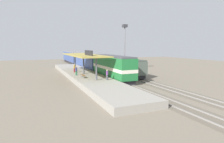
{
  "coord_description": "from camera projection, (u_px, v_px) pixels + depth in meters",
  "views": [
    {
      "loc": [
        -14.22,
        -37.18,
        6.33
      ],
      "look_at": [
        -1.38,
        -6.79,
        2.0
      ],
      "focal_mm": 30.98,
      "sensor_mm": 36.0,
      "label": 1
    }
  ],
  "objects": [
    {
      "name": "light_mast",
      "position": [
        125.0,
        38.0,
        48.37
      ],
      "size": [
        1.1,
        1.1,
        11.7
      ],
      "color": "slate",
      "rests_on": "ground"
    },
    {
      "name": "station_canopy",
      "position": [
        84.0,
        55.0,
        37.82
      ],
      "size": [
        5.2,
        18.0,
        4.7
      ],
      "color": "#47474C",
      "rests_on": "platform"
    },
    {
      "name": "person_walking",
      "position": [
        74.0,
        68.0,
        40.2
      ],
      "size": [
        0.34,
        0.34,
        1.71
      ],
      "color": "maroon",
      "rests_on": "platform"
    },
    {
      "name": "locomotive",
      "position": [
        112.0,
        67.0,
        36.68
      ],
      "size": [
        2.93,
        14.43,
        4.44
      ],
      "color": "#28282D",
      "rests_on": "track_near"
    },
    {
      "name": "track_near",
      "position": [
        105.0,
        77.0,
        40.26
      ],
      "size": [
        3.2,
        110.0,
        0.16
      ],
      "color": "#5F5649",
      "rests_on": "ground"
    },
    {
      "name": "platform_bench",
      "position": [
        83.0,
        75.0,
        33.34
      ],
      "size": [
        0.44,
        1.7,
        0.5
      ],
      "color": "#333338",
      "rests_on": "platform"
    },
    {
      "name": "passenger_carriage_front",
      "position": [
        87.0,
        61.0,
        53.13
      ],
      "size": [
        2.9,
        20.0,
        4.24
      ],
      "color": "#28282D",
      "rests_on": "track_near"
    },
    {
      "name": "person_waiting",
      "position": [
        76.0,
        70.0,
        36.11
      ],
      "size": [
        0.34,
        0.34,
        1.71
      ],
      "color": "#23603D",
      "rests_on": "platform"
    },
    {
      "name": "freight_car",
      "position": [
        127.0,
        67.0,
        41.22
      ],
      "size": [
        2.8,
        12.0,
        3.54
      ],
      "color": "#28282D",
      "rests_on": "track_far"
    },
    {
      "name": "track_far",
      "position": [
        125.0,
        75.0,
        42.04
      ],
      "size": [
        3.2,
        110.0,
        0.16
      ],
      "color": "#5F5649",
      "rests_on": "ground"
    },
    {
      "name": "ground_plane",
      "position": [
        114.0,
        76.0,
        41.04
      ],
      "size": [
        120.0,
        120.0,
        0.0
      ],
      "primitive_type": "plane",
      "color": "#706656"
    },
    {
      "name": "person_boarding",
      "position": [
        107.0,
        74.0,
        31.07
      ],
      "size": [
        0.34,
        0.34,
        1.71
      ],
      "color": "#4C4C51",
      "rests_on": "platform"
    },
    {
      "name": "passenger_carriage_rear",
      "position": [
        72.0,
        57.0,
        72.13
      ],
      "size": [
        2.9,
        20.0,
        4.24
      ],
      "color": "#28282D",
      "rests_on": "track_near"
    },
    {
      "name": "platform",
      "position": [
        84.0,
        76.0,
        38.44
      ],
      "size": [
        6.0,
        44.0,
        0.9
      ],
      "primitive_type": "cube",
      "color": "gray",
      "rests_on": "ground"
    }
  ]
}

